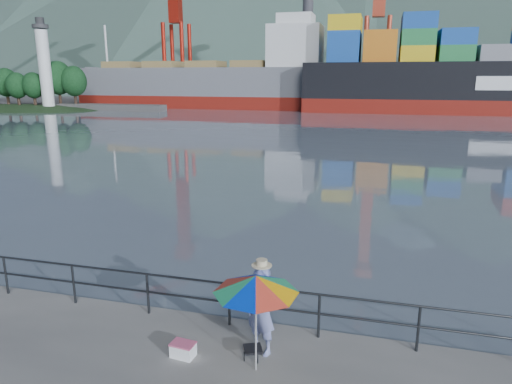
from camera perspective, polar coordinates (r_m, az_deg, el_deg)
harbor_water at (r=137.31m, az=12.56°, el=11.63°), size 500.00×280.00×0.00m
far_dock at (r=100.30m, az=17.39°, el=10.49°), size 200.00×40.00×0.40m
guardrail at (r=11.67m, az=-17.80°, el=-11.36°), size 22.00×0.06×1.03m
mountains at (r=219.40m, az=24.99°, el=20.87°), size 600.00×332.80×80.00m
lighthouse_islet at (r=92.23m, az=-26.98°, el=9.50°), size 48.00×26.40×19.20m
fisherman at (r=9.35m, az=0.70°, el=-14.53°), size 0.80×0.67×1.85m
beach_umbrella at (r=8.43m, az=-0.01°, el=-11.44°), size 1.94×1.94×1.94m
folding_stool at (r=9.57m, az=-0.40°, el=-19.44°), size 0.46×0.46×0.23m
cooler_bag at (r=9.73m, az=-9.10°, el=-18.96°), size 0.49×0.35×0.26m
fishing_rod at (r=10.83m, az=1.20°, el=-15.85°), size 0.05×1.73×1.22m
bulk_carrier at (r=86.71m, az=-4.58°, el=13.33°), size 50.14×8.68×14.50m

